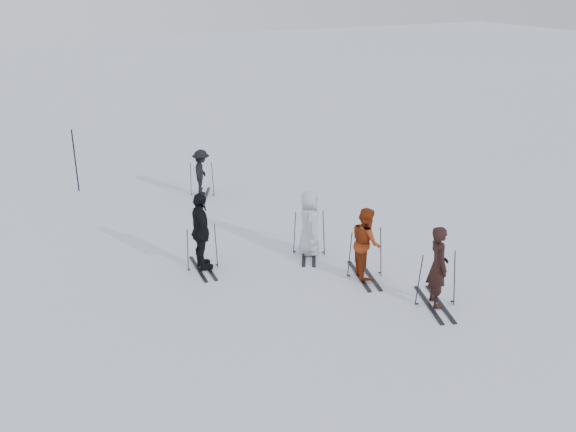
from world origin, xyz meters
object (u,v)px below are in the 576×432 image
object	(u,v)px
skier_grey	(309,223)
skier_red	(366,243)
skier_uphill_left	(201,232)
skier_near_dark	(438,267)
skier_uphill_far	(202,173)
piste_marker	(75,161)

from	to	relation	value
skier_grey	skier_red	bearing A→B (deg)	-132.74
skier_red	skier_uphill_left	xyz separation A→B (m)	(-3.43, 2.15, 0.11)
skier_near_dark	skier_uphill_far	distance (m)	9.66
skier_red	skier_uphill_left	distance (m)	4.05
skier_uphill_far	piste_marker	size ratio (longest dim) A/B	0.72
skier_uphill_left	piste_marker	xyz separation A→B (m)	(-1.79, 7.63, 0.07)
skier_red	piste_marker	bearing A→B (deg)	42.82
skier_near_dark	skier_grey	size ratio (longest dim) A/B	1.08
skier_near_dark	piste_marker	world-z (taller)	piste_marker
skier_red	skier_grey	distance (m)	1.88
skier_red	piste_marker	world-z (taller)	piste_marker
skier_uphill_far	piste_marker	world-z (taller)	piste_marker
skier_near_dark	skier_grey	xyz separation A→B (m)	(-1.24, 3.70, -0.07)
skier_red	skier_uphill_left	world-z (taller)	skier_uphill_left
skier_near_dark	skier_uphill_left	xyz separation A→B (m)	(-4.07, 4.08, 0.06)
skier_uphill_left	skier_red	bearing A→B (deg)	-117.77
skier_grey	piste_marker	world-z (taller)	piste_marker
skier_near_dark	skier_uphill_left	distance (m)	5.76
skier_near_dark	skier_uphill_far	size ratio (longest dim) A/B	1.21
skier_red	skier_uphill_left	size ratio (longest dim) A/B	0.88
skier_near_dark	skier_grey	distance (m)	3.91
skier_red	skier_near_dark	bearing A→B (deg)	-147.00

